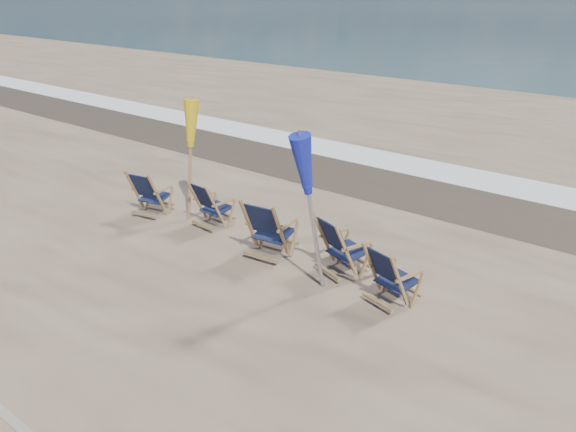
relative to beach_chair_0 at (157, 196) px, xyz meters
name	(u,v)px	position (x,y,z in m)	size (l,w,h in m)	color
surf_foam	(446,172)	(3.16, 6.07, -0.47)	(200.00, 1.40, 0.01)	silver
wet_sand_strip	(418,190)	(3.16, 4.57, -0.48)	(200.00, 2.60, 0.00)	#42362A
beach_chair_0	(157,196)	(0.00, 0.00, 0.00)	(0.61, 0.69, 0.96)	#121835
beach_chair_1	(215,208)	(1.29, 0.25, -0.01)	(0.60, 0.67, 0.93)	#121835
beach_chair_2	(281,234)	(2.98, 0.00, 0.06)	(0.69, 0.77, 1.08)	#121835
beach_chair_3	(346,253)	(4.12, 0.12, 0.03)	(0.65, 0.73, 1.01)	#121835
beach_chair_4	(399,284)	(5.15, -0.15, -0.01)	(0.60, 0.68, 0.94)	#121835
umbrella_yellow	(188,131)	(0.45, 0.47, 1.23)	(0.30, 0.30, 2.24)	olive
umbrella_blue	(314,168)	(3.88, -0.40, 1.43)	(0.30, 0.30, 2.45)	#A5A5AD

